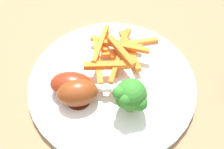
# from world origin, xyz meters

# --- Properties ---
(dining_table) EXTENTS (1.03, 0.65, 0.74)m
(dining_table) POSITION_xyz_m (0.00, 0.00, 0.62)
(dining_table) COLOR #8E6B47
(dining_table) RESTS_ON ground_plane
(dinner_plate) EXTENTS (0.29, 0.29, 0.01)m
(dinner_plate) POSITION_xyz_m (0.04, -0.05, 0.75)
(dinner_plate) COLOR white
(dinner_plate) RESTS_ON dining_table
(broccoli_floret_front) EXTENTS (0.05, 0.05, 0.06)m
(broccoli_floret_front) POSITION_xyz_m (-0.01, -0.08, 0.79)
(broccoli_floret_front) COLOR #93BE56
(broccoli_floret_front) RESTS_ON dinner_plate
(carrot_fries_pile) EXTENTS (0.14, 0.14, 0.04)m
(carrot_fries_pile) POSITION_xyz_m (0.10, -0.06, 0.77)
(carrot_fries_pile) COLOR orange
(carrot_fries_pile) RESTS_ON dinner_plate
(chicken_drumstick_near) EXTENTS (0.06, 0.12, 0.04)m
(chicken_drumstick_near) POSITION_xyz_m (0.00, -0.01, 0.78)
(chicken_drumstick_near) COLOR #5B210D
(chicken_drumstick_near) RESTS_ON dinner_plate
(chicken_drumstick_far) EXTENTS (0.05, 0.12, 0.04)m
(chicken_drumstick_far) POSITION_xyz_m (0.02, 0.01, 0.78)
(chicken_drumstick_far) COLOR #5F180B
(chicken_drumstick_far) RESTS_ON dinner_plate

